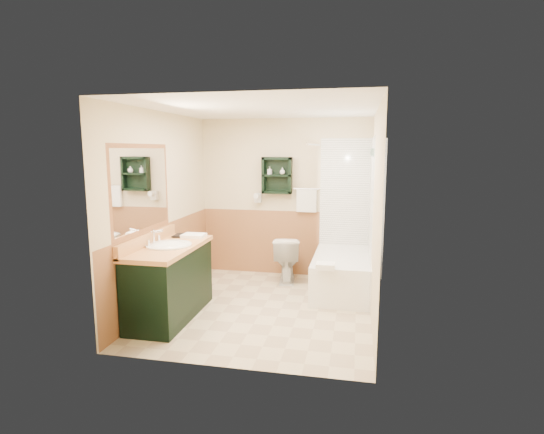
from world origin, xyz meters
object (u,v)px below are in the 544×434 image
at_px(vanity_book, 174,227).
at_px(soap_bottle_b, 282,172).
at_px(toilet, 287,259).
at_px(wall_shelf, 277,175).
at_px(soap_bottle_a, 270,173).
at_px(hair_dryer, 258,198).
at_px(vanity, 170,282).
at_px(bathtub, 342,273).

distance_m(vanity_book, soap_bottle_b, 1.90).
bearing_deg(toilet, wall_shelf, -60.88).
bearing_deg(soap_bottle_b, wall_shelf, 176.60).
bearing_deg(vanity_book, soap_bottle_a, 52.30).
relative_size(hair_dryer, toilet, 0.35).
relative_size(wall_shelf, soap_bottle_a, 4.71).
distance_m(wall_shelf, toilet, 1.26).
relative_size(vanity, toilet, 1.97).
bearing_deg(toilet, soap_bottle_a, -47.82).
distance_m(hair_dryer, vanity, 2.16).
xyz_separation_m(wall_shelf, vanity, (-0.89, -1.90, -1.12)).
bearing_deg(bathtub, soap_bottle_a, 153.57).
relative_size(vanity, bathtub, 0.89).
relative_size(vanity, soap_bottle_b, 12.76).
bearing_deg(vanity_book, vanity, -75.50).
bearing_deg(bathtub, wall_shelf, 150.94).
height_order(vanity, soap_bottle_a, soap_bottle_a).
distance_m(vanity, toilet, 1.97).
relative_size(vanity_book, soap_bottle_b, 2.20).
relative_size(wall_shelf, vanity_book, 2.38).
bearing_deg(wall_shelf, soap_bottle_a, -177.41).
bearing_deg(wall_shelf, soap_bottle_b, -3.40).
height_order(vanity, bathtub, vanity).
xyz_separation_m(vanity_book, soap_bottle_a, (0.95, 1.38, 0.63)).
bearing_deg(toilet, hair_dryer, -37.94).
relative_size(hair_dryer, vanity_book, 1.04).
bearing_deg(soap_bottle_b, soap_bottle_a, 180.00).
bearing_deg(vanity_book, bathtub, 18.18).
height_order(vanity_book, soap_bottle_a, soap_bottle_a).
bearing_deg(vanity, wall_shelf, 64.80).
bearing_deg(soap_bottle_b, vanity_book, -129.69).
bearing_deg(toilet, bathtub, 152.19).
bearing_deg(vanity, toilet, 56.22).
distance_m(toilet, soap_bottle_b, 1.30).
relative_size(wall_shelf, hair_dryer, 2.29).
height_order(hair_dryer, bathtub, hair_dryer).
height_order(toilet, vanity_book, vanity_book).
relative_size(wall_shelf, vanity, 0.41).
relative_size(toilet, soap_bottle_b, 6.48).
relative_size(soap_bottle_a, soap_bottle_b, 1.11).
bearing_deg(soap_bottle_b, toilet, -66.27).
bearing_deg(soap_bottle_a, soap_bottle_b, 0.00).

